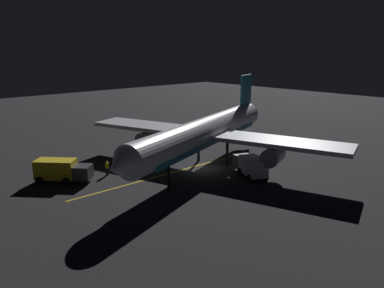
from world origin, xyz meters
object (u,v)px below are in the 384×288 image
(traffic_cone_near_left, at_px, (182,176))
(traffic_cone_near_right, at_px, (148,163))
(catering_truck, at_px, (251,166))
(airliner, at_px, (206,133))
(ground_crew_worker, at_px, (107,168))
(baggage_truck, at_px, (61,171))

(traffic_cone_near_left, bearing_deg, traffic_cone_near_right, -1.42)
(catering_truck, bearing_deg, traffic_cone_near_left, 52.66)
(airliner, height_order, ground_crew_worker, airliner)
(traffic_cone_near_left, bearing_deg, catering_truck, -127.34)
(ground_crew_worker, distance_m, traffic_cone_near_right, 5.93)
(baggage_truck, xyz_separation_m, catering_truck, (-13.26, -17.10, -0.09))
(airliner, relative_size, traffic_cone_near_left, 63.18)
(traffic_cone_near_left, xyz_separation_m, traffic_cone_near_right, (6.94, -0.17, 0.00))
(baggage_truck, bearing_deg, ground_crew_worker, -106.24)
(baggage_truck, relative_size, catering_truck, 1.02)
(ground_crew_worker, bearing_deg, traffic_cone_near_right, -89.89)
(traffic_cone_near_left, bearing_deg, airliner, -77.27)
(baggage_truck, distance_m, catering_truck, 21.64)
(airliner, xyz_separation_m, traffic_cone_near_right, (5.81, 4.82, -4.22))
(catering_truck, bearing_deg, airliner, 13.23)
(baggage_truck, distance_m, traffic_cone_near_left, 13.62)
(ground_crew_worker, height_order, traffic_cone_near_right, ground_crew_worker)
(baggage_truck, xyz_separation_m, ground_crew_worker, (-1.44, -4.96, -0.42))
(traffic_cone_near_right, bearing_deg, catering_truck, -152.21)
(traffic_cone_near_left, relative_size, traffic_cone_near_right, 1.00)
(baggage_truck, xyz_separation_m, traffic_cone_near_right, (-1.43, -10.86, -1.05))
(ground_crew_worker, bearing_deg, baggage_truck, 73.76)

